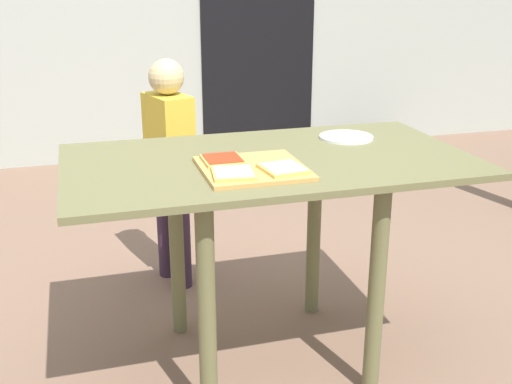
# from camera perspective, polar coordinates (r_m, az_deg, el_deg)

# --- Properties ---
(ground_plane) EXTENTS (16.00, 16.00, 0.00)m
(ground_plane) POSITION_cam_1_polar(r_m,az_deg,el_deg) (2.45, 1.06, -14.73)
(ground_plane) COLOR #80604D
(house_door) EXTENTS (0.90, 0.02, 2.00)m
(house_door) POSITION_cam_1_polar(r_m,az_deg,el_deg) (4.99, 0.21, 15.04)
(house_door) COLOR black
(house_door) RESTS_ON ground
(dining_table) EXTENTS (1.36, 0.75, 0.78)m
(dining_table) POSITION_cam_1_polar(r_m,az_deg,el_deg) (2.15, 1.17, -0.08)
(dining_table) COLOR #68653F
(dining_table) RESTS_ON ground
(cutting_board) EXTENTS (0.32, 0.33, 0.01)m
(cutting_board) POSITION_cam_1_polar(r_m,az_deg,el_deg) (1.97, -0.30, 2.15)
(cutting_board) COLOR tan
(cutting_board) RESTS_ON dining_table
(pizza_slice_near_left) EXTENTS (0.14, 0.15, 0.01)m
(pizza_slice_near_left) POSITION_cam_1_polar(r_m,az_deg,el_deg) (1.89, -2.07, 1.73)
(pizza_slice_near_left) COLOR #D4B253
(pizza_slice_near_left) RESTS_ON cutting_board
(pizza_slice_far_left) EXTENTS (0.13, 0.14, 0.01)m
(pizza_slice_far_left) POSITION_cam_1_polar(r_m,az_deg,el_deg) (2.03, -3.03, 2.96)
(pizza_slice_far_left) COLOR #D4B253
(pizza_slice_far_left) RESTS_ON cutting_board
(pizza_slice_near_right) EXTENTS (0.14, 0.15, 0.01)m
(pizza_slice_near_right) POSITION_cam_1_polar(r_m,az_deg,el_deg) (1.93, 2.49, 2.15)
(pizza_slice_near_right) COLOR #D4B253
(pizza_slice_near_right) RESTS_ON cutting_board
(plate_white_right) EXTENTS (0.20, 0.20, 0.01)m
(plate_white_right) POSITION_cam_1_polar(r_m,az_deg,el_deg) (2.39, 8.17, 4.95)
(plate_white_right) COLOR white
(plate_white_right) RESTS_ON dining_table
(child_left) EXTENTS (0.21, 0.27, 1.03)m
(child_left) POSITION_cam_1_polar(r_m,az_deg,el_deg) (2.80, -7.78, 2.75)
(child_left) COLOR #3A2537
(child_left) RESTS_ON ground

